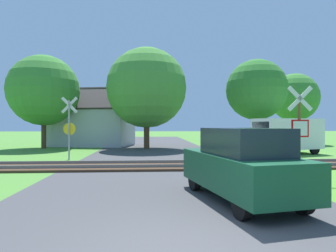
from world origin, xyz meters
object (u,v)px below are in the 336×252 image
object	(u,v)px
crossing_sign_far	(69,125)
mail_truck	(285,135)
parked_car	(241,164)
tree_left	(44,91)
tree_right	(256,90)
tree_far	(294,98)
stop_sign_near	(300,128)
house	(94,125)
tree_center	(147,88)

from	to	relation	value
crossing_sign_far	mail_truck	world-z (taller)	crossing_sign_far
mail_truck	parked_car	distance (m)	12.85
crossing_sign_far	mail_truck	bearing A→B (deg)	15.39
tree_left	mail_truck	world-z (taller)	tree_left
tree_right	tree_far	xyz separation A→B (m)	(6.11, 6.37, 0.04)
stop_sign_near	house	size ratio (longest dim) A/B	0.42
crossing_sign_far	tree_right	distance (m)	13.77
tree_center	tree_left	size ratio (longest dim) A/B	1.07
tree_center	parked_car	distance (m)	16.62
mail_truck	parked_car	size ratio (longest dim) A/B	1.23
house	parked_car	bearing A→B (deg)	-59.36
tree_right	tree_left	size ratio (longest dim) A/B	0.92
stop_sign_near	mail_truck	xyz separation A→B (m)	(3.45, 8.41, -0.52)
tree_far	tree_center	bearing A→B (deg)	-160.48
tree_left	mail_truck	size ratio (longest dim) A/B	1.40
crossing_sign_far	tree_right	size ratio (longest dim) A/B	0.50
stop_sign_near	tree_right	xyz separation A→B (m)	(2.89, 11.95, 2.71)
tree_far	mail_truck	bearing A→B (deg)	-119.25
crossing_sign_far	house	size ratio (longest dim) A/B	0.44
crossing_sign_far	tree_right	world-z (taller)	tree_right
stop_sign_near	mail_truck	size ratio (longest dim) A/B	0.61
tree_far	parked_car	world-z (taller)	tree_far
crossing_sign_far	tree_far	world-z (taller)	tree_far
tree_right	tree_far	size ratio (longest dim) A/B	0.99
tree_center	tree_far	distance (m)	15.18
parked_car	house	bearing A→B (deg)	98.73
tree_center	parked_car	xyz separation A→B (m)	(2.41, -16.00, -3.81)
house	tree_right	size ratio (longest dim) A/B	1.12
house	parked_car	distance (m)	21.20
crossing_sign_far	tree_center	xyz separation A→B (m)	(4.05, 7.02, 2.85)
stop_sign_near	mail_truck	world-z (taller)	stop_sign_near
stop_sign_near	tree_center	size ratio (longest dim) A/B	0.41
tree_left	tree_far	bearing A→B (deg)	10.63
tree_center	tree_far	bearing A→B (deg)	19.52
parked_car	stop_sign_near	bearing A→B (deg)	32.56
crossing_sign_far	tree_center	bearing A→B (deg)	65.76
crossing_sign_far	tree_left	world-z (taller)	tree_left
stop_sign_near	crossing_sign_far	xyz separation A→B (m)	(-9.35, 6.22, 0.09)
stop_sign_near	parked_car	size ratio (longest dim) A/B	0.75
crossing_sign_far	tree_center	distance (m)	8.59
parked_car	mail_truck	bearing A→B (deg)	49.41
house	tree_center	bearing A→B (deg)	-28.89
tree_far	parked_car	xyz separation A→B (m)	(-11.90, -21.07, -3.61)
tree_center	tree_right	size ratio (longest dim) A/B	1.16
tree_center	tree_left	distance (m)	8.11
stop_sign_near	tree_far	distance (m)	20.60
house	mail_truck	size ratio (longest dim) A/B	1.44
tree_right	house	bearing A→B (deg)	157.93
mail_truck	parked_car	xyz separation A→B (m)	(-6.35, -11.16, -0.34)
tree_right	tree_left	distance (m)	16.40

